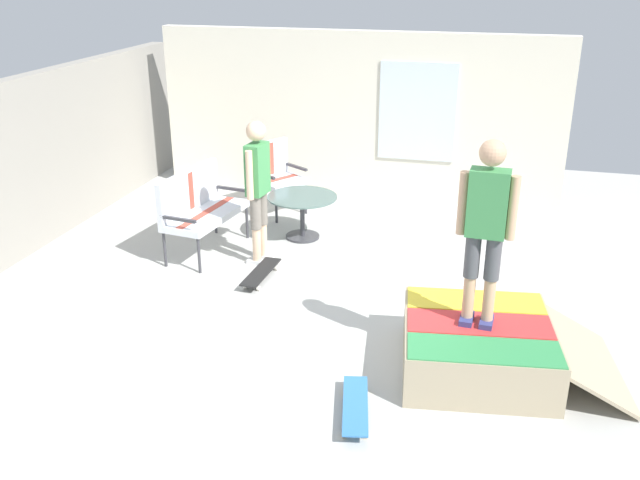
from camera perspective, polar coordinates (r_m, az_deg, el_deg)
name	(u,v)px	position (r m, az deg, el deg)	size (l,w,h in m)	color
ground_plane	(327,315)	(7.32, 0.57, -6.12)	(12.00, 12.00, 0.10)	#B2B2AD
house_facade	(358,116)	(10.49, 3.13, 10.11)	(0.23, 6.00, 2.44)	silver
skate_ramp	(481,346)	(6.38, 12.99, -8.47)	(1.56, 2.05, 0.47)	tan
patio_bench	(198,204)	(8.66, -9.95, 2.94)	(1.31, 0.72, 1.02)	#38383D
patio_chair_near_house	(275,171)	(9.88, -3.71, 5.67)	(0.82, 0.80, 1.02)	#38383D
patio_table	(302,208)	(8.99, -1.46, 2.60)	(0.90, 0.90, 0.57)	#38383D
person_watching	(258,182)	(8.11, -5.11, 4.76)	(0.48, 0.27, 1.71)	silver
person_skater	(486,221)	(5.88, 13.42, 1.49)	(0.26, 0.48, 1.63)	navy
skateboard_by_bench	(261,272)	(7.97, -4.84, -2.66)	(0.81, 0.24, 0.10)	black
skateboard_spare	(355,406)	(5.75, 2.91, -13.38)	(0.82, 0.36, 0.10)	#3372B2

